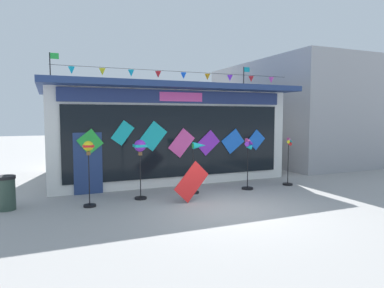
# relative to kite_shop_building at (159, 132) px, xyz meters

# --- Properties ---
(ground_plane) EXTENTS (80.00, 80.00, 0.00)m
(ground_plane) POSITION_rel_kite_shop_building_xyz_m (0.11, -6.06, -1.86)
(ground_plane) COLOR #9E9B99
(kite_shop_building) EXTENTS (9.36, 6.18, 4.91)m
(kite_shop_building) POSITION_rel_kite_shop_building_xyz_m (0.00, 0.00, 0.00)
(kite_shop_building) COLOR silver
(kite_shop_building) RESTS_ON ground_plane
(wind_spinner_far_left) EXTENTS (0.34, 0.34, 1.84)m
(wind_spinner_far_left) POSITION_rel_kite_shop_building_xyz_m (-3.37, -4.27, -0.52)
(wind_spinner_far_left) COLOR black
(wind_spinner_far_left) RESTS_ON ground_plane
(wind_spinner_left) EXTENTS (0.37, 0.37, 1.82)m
(wind_spinner_left) POSITION_rel_kite_shop_building_xyz_m (-1.84, -3.97, -0.44)
(wind_spinner_left) COLOR black
(wind_spinner_left) RESTS_ON ground_plane
(wind_spinner_center_left) EXTENTS (0.65, 0.39, 1.69)m
(wind_spinner_center_left) POSITION_rel_kite_shop_building_xyz_m (0.09, -3.88, -0.70)
(wind_spinner_center_left) COLOR black
(wind_spinner_center_left) RESTS_ON ground_plane
(wind_spinner_center_right) EXTENTS (0.41, 0.40, 1.78)m
(wind_spinner_center_right) POSITION_rel_kite_shop_building_xyz_m (1.91, -4.08, -0.77)
(wind_spinner_center_right) COLOR black
(wind_spinner_center_right) RESTS_ON ground_plane
(wind_spinner_right) EXTENTS (0.36, 0.36, 1.75)m
(wind_spinner_right) POSITION_rel_kite_shop_building_xyz_m (3.66, -4.03, -0.98)
(wind_spinner_right) COLOR black
(wind_spinner_right) RESTS_ON ground_plane
(trash_bin) EXTENTS (0.52, 0.52, 0.93)m
(trash_bin) POSITION_rel_kite_shop_building_xyz_m (-5.48, -3.73, -1.39)
(trash_bin) COLOR #2D4238
(trash_bin) RESTS_ON ground_plane
(display_kite_on_ground) EXTENTS (1.19, 0.24, 1.19)m
(display_kite_on_ground) POSITION_rel_kite_shop_building_xyz_m (-0.53, -4.87, -1.26)
(display_kite_on_ground) COLOR red
(display_kite_on_ground) RESTS_ON ground_plane
(neighbour_building) EXTENTS (7.70, 9.27, 5.43)m
(neighbour_building) POSITION_rel_kite_shop_building_xyz_m (9.58, 1.87, 0.85)
(neighbour_building) COLOR #99999E
(neighbour_building) RESTS_ON ground_plane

